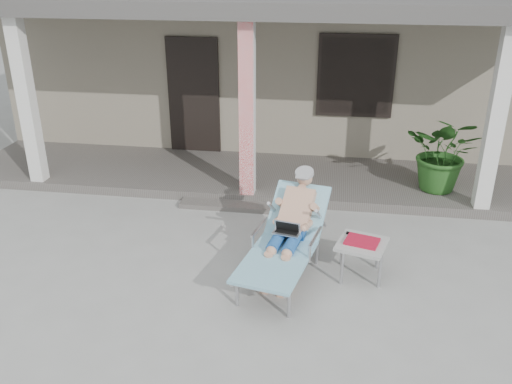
# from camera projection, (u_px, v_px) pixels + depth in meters

# --- Properties ---
(ground) EXTENTS (60.00, 60.00, 0.00)m
(ground) POSITION_uv_depth(u_px,v_px,m) (219.00, 273.00, 6.64)
(ground) COLOR #9E9E99
(ground) RESTS_ON ground
(house) EXTENTS (10.40, 5.40, 3.30)m
(house) POSITION_uv_depth(u_px,v_px,m) (280.00, 50.00, 11.84)
(house) COLOR gray
(house) RESTS_ON ground
(porch_deck) EXTENTS (10.00, 2.00, 0.15)m
(porch_deck) POSITION_uv_depth(u_px,v_px,m) (256.00, 176.00, 9.32)
(porch_deck) COLOR #605B56
(porch_deck) RESTS_ON ground
(porch_overhang) EXTENTS (10.00, 2.30, 2.85)m
(porch_overhang) POSITION_uv_depth(u_px,v_px,m) (255.00, 11.00, 8.18)
(porch_overhang) COLOR silver
(porch_overhang) RESTS_ON porch_deck
(porch_step) EXTENTS (2.00, 0.30, 0.07)m
(porch_step) POSITION_uv_depth(u_px,v_px,m) (245.00, 206.00, 8.30)
(porch_step) COLOR #605B56
(porch_step) RESTS_ON ground
(lounger) EXTENTS (1.05, 1.91, 1.20)m
(lounger) POSITION_uv_depth(u_px,v_px,m) (289.00, 217.00, 6.40)
(lounger) COLOR #B7B7BC
(lounger) RESTS_ON ground
(side_table) EXTENTS (0.67, 0.67, 0.49)m
(side_table) POSITION_uv_depth(u_px,v_px,m) (362.00, 246.00, 6.43)
(side_table) COLOR #A9AAA5
(side_table) RESTS_ON ground
(potted_palm) EXTENTS (1.39, 1.30, 1.23)m
(potted_palm) POSITION_uv_depth(u_px,v_px,m) (445.00, 153.00, 8.37)
(potted_palm) COLOR #26591E
(potted_palm) RESTS_ON porch_deck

